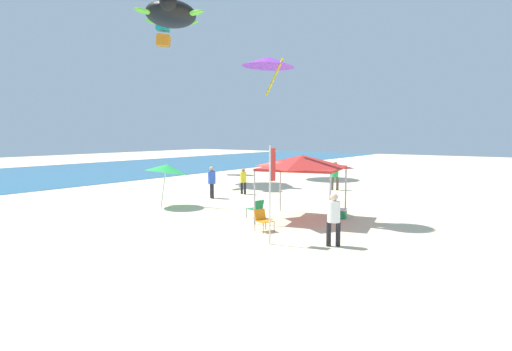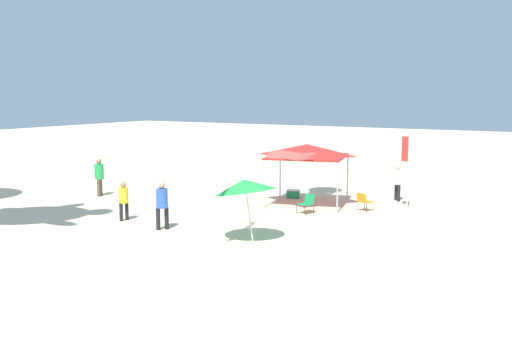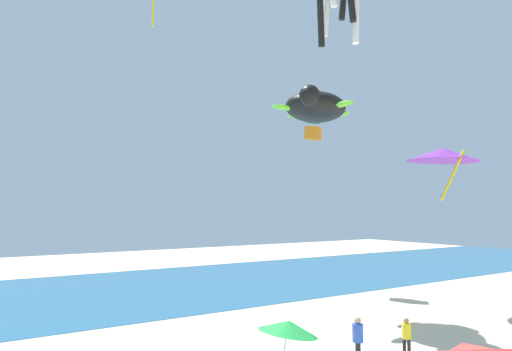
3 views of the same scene
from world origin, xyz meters
TOP-DOWN VIEW (x-y plane):
  - ground at (0.00, 0.00)m, footprint 120.00×120.00m
  - canopy_tent at (-0.52, -0.86)m, footprint 4.04×3.90m
  - beach_umbrella at (-1.59, 6.36)m, footprint 2.23×2.19m
  - folding_chair_left_of_tent at (-3.34, -0.73)m, footprint 0.69×0.76m
  - folding_chair_right_of_tent at (-1.39, 0.94)m, footprint 0.65×0.73m
  - cooler_box at (0.79, -2.10)m, footprint 0.71×0.57m
  - banner_flag at (-4.79, -2.06)m, footprint 0.36×0.06m
  - person_beachcomber at (9.38, 2.27)m, footprint 0.45×0.46m
  - person_kite_handler at (4.34, 5.99)m, footprint 0.38×0.42m
  - person_watching_sky at (1.98, 6.47)m, footprint 0.43×0.43m
  - person_near_umbrella at (-3.84, -3.91)m, footprint 0.42×0.42m

SIDE VIEW (x-z plane):
  - ground at x=0.00m, z-range -0.10..0.00m
  - cooler_box at x=0.79m, z-range 0.00..0.40m
  - folding_chair_left_of_tent at x=-3.34m, z-range 0.06..0.88m
  - folding_chair_right_of_tent at x=-1.39m, z-range 0.06..0.88m
  - person_kite_handler at x=4.34m, z-range 0.14..1.73m
  - person_near_umbrella at x=-3.84m, z-range 0.15..1.92m
  - person_watching_sky at x=1.98m, z-range 0.16..1.99m
  - person_beachcomber at x=9.38m, z-range 0.16..2.04m
  - beach_umbrella at x=-1.59m, z-range 0.76..3.13m
  - banner_flag at x=-4.79m, z-range 0.34..3.66m
  - canopy_tent at x=-0.52m, z-range 1.08..3.87m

